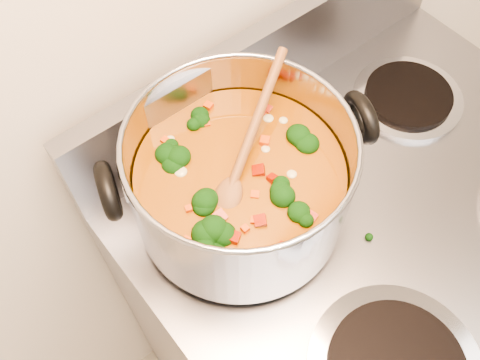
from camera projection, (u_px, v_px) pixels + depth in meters
name	position (u px, v px, depth m)	size (l,w,h in m)	color
electric_range	(348.00, 312.00, 1.17)	(0.73, 0.66, 1.08)	gray
stockpot	(240.00, 180.00, 0.71)	(0.36, 0.30, 0.18)	#A5A5AD
wooden_spoon	(242.00, 159.00, 0.68)	(0.22, 0.14, 0.10)	brown
cooktop_crumbs	(301.00, 138.00, 0.86)	(0.21, 0.15, 0.01)	black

